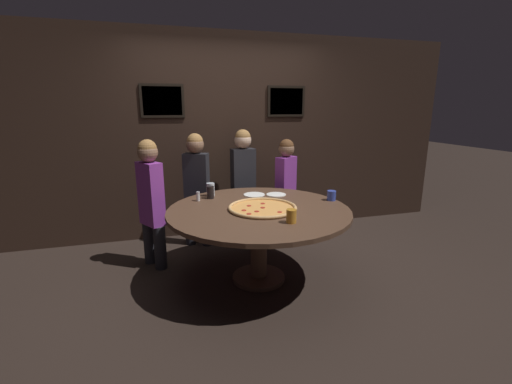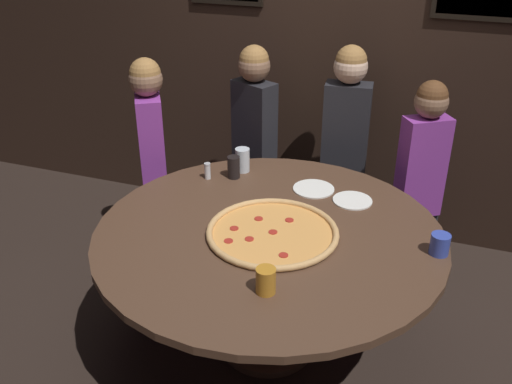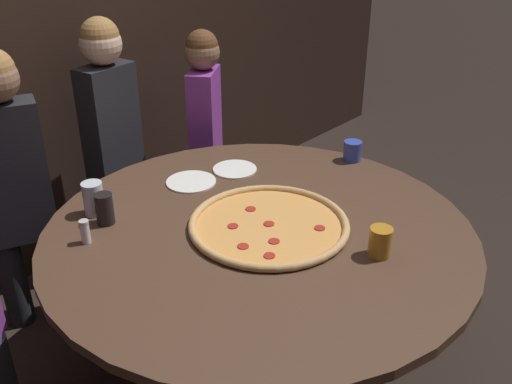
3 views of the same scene
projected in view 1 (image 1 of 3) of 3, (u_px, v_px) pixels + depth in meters
The scene contains 15 objects.
ground_plane at pixel (259, 279), 3.44m from camera, with size 24.00×24.00×0.00m, color black.
back_wall at pixel (227, 136), 4.49m from camera, with size 6.40×0.08×2.60m.
dining_table at pixel (259, 220), 3.29m from camera, with size 1.74×1.74×0.74m.
giant_pizza at pixel (263, 208), 3.24m from camera, with size 0.65×0.65×0.03m.
drink_cup_near_right at pixel (291, 216), 2.85m from camera, with size 0.09×0.09×0.12m, color #BC7A23.
drink_cup_by_shaker at pixel (331, 196), 3.53m from camera, with size 0.09×0.09×0.10m, color #384CB7.
drink_cup_beside_pizza at pixel (211, 192), 3.60m from camera, with size 0.07×0.07×0.13m, color black.
drink_cup_near_left at pixel (211, 190), 3.70m from camera, with size 0.09×0.09×0.14m, color silver.
white_plate_beside_cup at pixel (254, 195), 3.75m from camera, with size 0.23×0.23×0.01m, color white.
white_plate_left_side at pixel (276, 195), 3.76m from camera, with size 0.21×0.21×0.01m, color white.
condiment_shaker at pixel (198, 196), 3.51m from camera, with size 0.04×0.04×0.10m.
diner_side_right at pixel (243, 178), 4.36m from camera, with size 0.36×0.21×1.41m.
diner_far_left at pixel (151, 197), 3.55m from camera, with size 0.28×0.35×1.37m.
diner_side_left at pixel (197, 183), 4.12m from camera, with size 0.37×0.26×1.38m.
diner_far_right at pixel (286, 184), 4.34m from camera, with size 0.33×0.28×1.30m.
Camera 1 is at (-0.88, -3.00, 1.69)m, focal length 24.00 mm.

